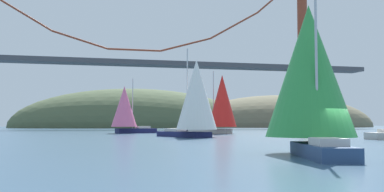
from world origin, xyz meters
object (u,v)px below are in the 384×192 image
at_px(sailboat_white_mainsail, 195,97).
at_px(sailboat_green_sail, 310,74).
at_px(sailboat_pink_spinnaker, 125,108).
at_px(sailboat_yellow_sail, 312,107).
at_px(sailboat_red_spinnaker, 221,103).

bearing_deg(sailboat_white_mainsail, sailboat_green_sail, -91.54).
height_order(sailboat_green_sail, sailboat_pink_spinnaker, sailboat_green_sail).
height_order(sailboat_yellow_sail, sailboat_green_sail, sailboat_green_sail).
distance_m(sailboat_green_sail, sailboat_pink_spinnaker, 50.88).
bearing_deg(sailboat_yellow_sail, sailboat_white_mainsail, -144.01).
xyz_separation_m(sailboat_yellow_sail, sailboat_white_mainsail, (-25.64, -18.62, 0.43)).
xyz_separation_m(sailboat_green_sail, sailboat_white_mainsail, (0.77, 28.70, 0.29)).
height_order(sailboat_red_spinnaker, sailboat_green_sail, sailboat_red_spinnaker).
relative_size(sailboat_yellow_sail, sailboat_white_mainsail, 0.85).
distance_m(sailboat_yellow_sail, sailboat_green_sail, 54.19).
distance_m(sailboat_yellow_sail, sailboat_pink_spinnaker, 31.95).
bearing_deg(sailboat_yellow_sail, sailboat_green_sail, -119.16).
xyz_separation_m(sailboat_yellow_sail, sailboat_green_sail, (-26.41, -47.32, 0.13)).
bearing_deg(sailboat_white_mainsail, sailboat_red_spinnaker, 62.41).
bearing_deg(sailboat_green_sail, sailboat_pink_spinnaker, 96.06).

